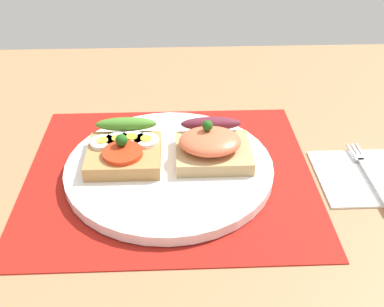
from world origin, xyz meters
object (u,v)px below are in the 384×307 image
fork (368,172)px  napkin (370,176)px  sandwich_egg_tomato (124,149)px  sandwich_salmon (212,145)px  plate (169,168)px

fork → napkin: bearing=-40.5°
napkin → fork: bearing=139.5°
fork → sandwich_egg_tomato: bearing=174.1°
sandwich_salmon → napkin: bearing=-9.0°
plate → sandwich_salmon: (5.65, 1.33, 2.62)cm
napkin → sandwich_egg_tomato: bearing=173.8°
plate → sandwich_egg_tomato: bearing=165.5°
plate → napkin: plate is taller
sandwich_egg_tomato → sandwich_salmon: (11.51, -0.19, 0.47)cm
plate → sandwich_egg_tomato: 6.42cm
fork → plate: bearing=176.1°
plate → fork: bearing=-3.9°
plate → sandwich_salmon: bearing=13.3°
sandwich_egg_tomato → sandwich_salmon: 11.52cm
napkin → sandwich_salmon: bearing=171.0°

